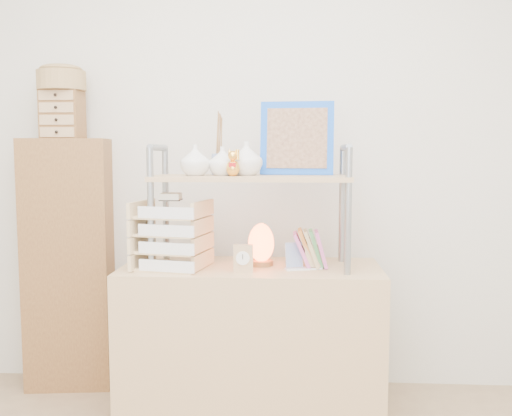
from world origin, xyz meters
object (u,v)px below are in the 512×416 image
(desk, at_px, (251,345))
(cabinet, at_px, (69,264))
(letter_tray, at_px, (172,238))
(salt_lamp, at_px, (261,244))

(desk, bearing_deg, cabinet, 159.99)
(cabinet, distance_m, letter_tray, 0.82)
(salt_lamp, bearing_deg, letter_tray, -167.13)
(letter_tray, relative_size, salt_lamp, 1.74)
(cabinet, bearing_deg, salt_lamp, -24.37)
(letter_tray, xyz_separation_m, salt_lamp, (0.40, 0.09, -0.04))
(letter_tray, height_order, salt_lamp, letter_tray)
(cabinet, xyz_separation_m, letter_tray, (0.66, -0.44, 0.21))
(cabinet, relative_size, salt_lamp, 6.79)
(cabinet, xyz_separation_m, salt_lamp, (1.06, -0.34, 0.18))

